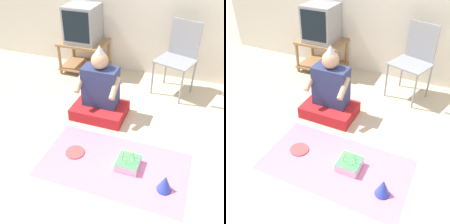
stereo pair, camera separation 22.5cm
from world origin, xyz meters
TOP-DOWN VIEW (x-y plane):
  - ground_plane at (0.00, 0.00)m, footprint 16.00×16.00m
  - tv_stand at (-1.31, 1.74)m, footprint 0.68×0.50m
  - tv at (-1.31, 1.74)m, footprint 0.44×0.46m
  - folding_chair at (0.08, 1.61)m, footprint 0.55×0.52m
  - person_seated at (-0.67, 0.75)m, footprint 0.61×0.44m
  - party_cloth at (-0.25, 0.02)m, footprint 1.40×0.76m
  - birthday_cake at (-0.11, 0.05)m, footprint 0.21×0.21m
  - party_hat_blue at (0.26, -0.11)m, footprint 0.13×0.13m
  - paper_plate at (-0.67, 0.04)m, footprint 0.19×0.19m

SIDE VIEW (x-z plane):
  - ground_plane at x=0.00m, z-range 0.00..0.00m
  - party_cloth at x=-0.25m, z-range 0.00..0.01m
  - paper_plate at x=-0.67m, z-range 0.01..0.02m
  - birthday_cake at x=-0.11m, z-range -0.03..0.13m
  - party_hat_blue at x=0.26m, z-range 0.01..0.17m
  - person_seated at x=-0.67m, z-range -0.16..0.71m
  - tv_stand at x=-1.31m, z-range 0.05..0.52m
  - folding_chair at x=0.08m, z-range 0.08..1.01m
  - tv at x=-1.31m, z-range 0.47..0.98m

